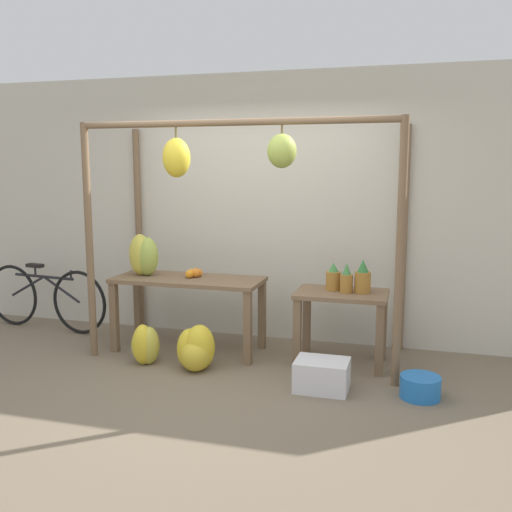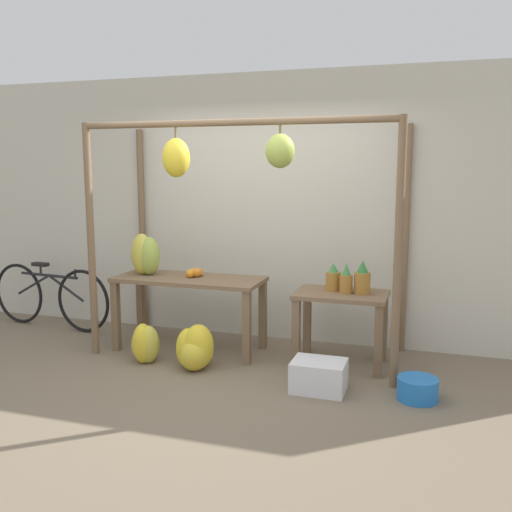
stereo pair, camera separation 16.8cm
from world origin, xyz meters
name	(u,v)px [view 1 (the left image)]	position (x,y,z in m)	size (l,w,h in m)	color
ground_plane	(214,390)	(0.00, 0.00, 0.00)	(20.00, 20.00, 0.00)	#756651
shop_wall_back	(265,208)	(0.00, 1.61, 1.40)	(8.00, 0.08, 2.80)	beige
stall_awning	(237,196)	(-0.04, 0.76, 1.57)	(2.96, 1.15, 2.24)	brown
display_table_main	(188,290)	(-0.60, 0.92, 0.62)	(1.49, 0.60, 0.74)	brown
display_table_side	(341,309)	(0.92, 0.94, 0.53)	(0.84, 0.56, 0.69)	brown
banana_pile_on_table	(144,255)	(-1.08, 0.93, 0.95)	(0.39, 0.31, 0.42)	#9EB247
orange_pile	(193,273)	(-0.56, 0.97, 0.78)	(0.15, 0.18, 0.09)	orange
pineapple_cluster	(349,279)	(0.98, 0.96, 0.81)	(0.42, 0.21, 0.31)	#A3702D
banana_pile_ground_left	(145,345)	(-0.84, 0.43, 0.18)	(0.32, 0.32, 0.38)	gold
banana_pile_ground_right	(197,349)	(-0.32, 0.42, 0.19)	(0.44, 0.43, 0.42)	yellow
fruit_crate_white	(322,375)	(0.86, 0.25, 0.13)	(0.44, 0.34, 0.26)	silver
blue_bucket	(420,387)	(1.65, 0.30, 0.09)	(0.32, 0.32, 0.18)	blue
parked_bicycle	(45,297)	(-2.46, 1.17, 0.37)	(1.66, 0.22, 0.75)	black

